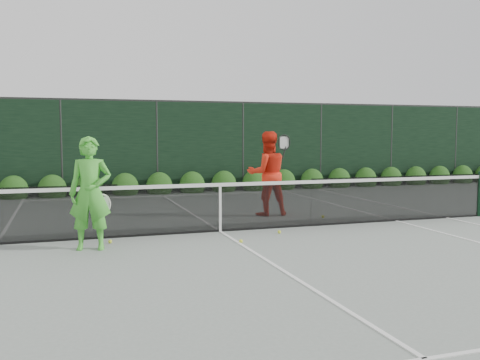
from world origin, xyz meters
name	(u,v)px	position (x,y,z in m)	size (l,w,h in m)	color
ground	(220,232)	(0.00, 0.00, 0.00)	(80.00, 80.00, 0.00)	gray
tennis_net	(219,205)	(-0.02, 0.00, 0.53)	(12.90, 0.10, 1.07)	black
player_woman	(90,193)	(-2.53, -0.88, 0.96)	(0.77, 0.58, 1.92)	green
player_man	(267,174)	(1.67, 1.72, 1.01)	(1.02, 0.82, 2.01)	red
court_lines	(220,231)	(0.00, 0.00, 0.01)	(11.03, 23.83, 0.01)	white
windscreen_fence	(270,163)	(0.00, -2.71, 1.51)	(32.00, 21.07, 3.06)	black
hedge_row	(159,186)	(0.00, 7.15, 0.23)	(31.66, 0.65, 0.94)	#15360E
tennis_balls	(245,232)	(0.41, -0.33, 0.03)	(5.01, 2.17, 0.07)	yellow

